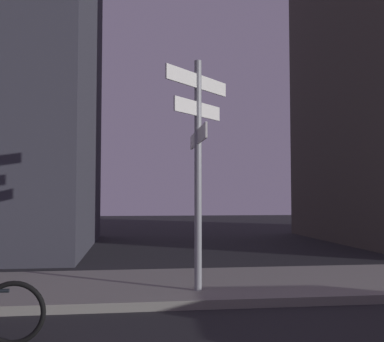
% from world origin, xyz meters
% --- Properties ---
extents(sidewalk_kerb, '(40.00, 3.05, 0.14)m').
position_xyz_m(sidewalk_kerb, '(0.00, 7.39, 0.07)').
color(sidewalk_kerb, gray).
rests_on(sidewalk_kerb, ground_plane).
extents(signpost, '(1.19, 1.75, 3.81)m').
position_xyz_m(signpost, '(0.34, 6.60, 2.45)').
color(signpost, gray).
rests_on(signpost, sidewalk_kerb).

